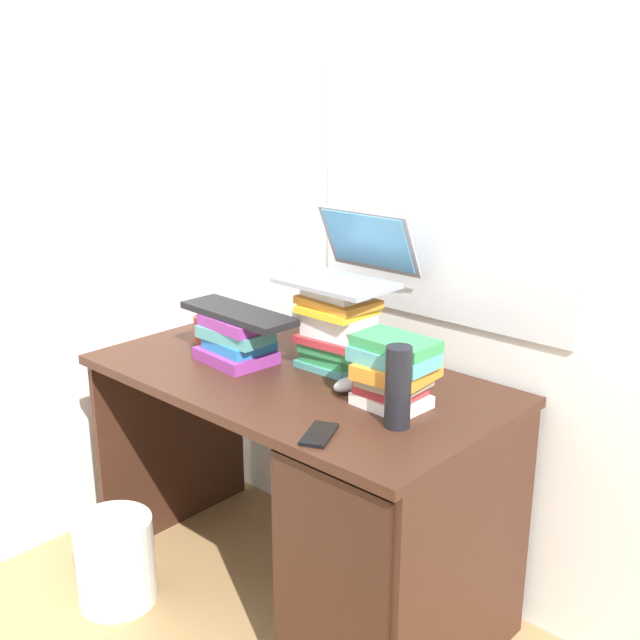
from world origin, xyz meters
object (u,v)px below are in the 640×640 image
book_stack_tall (336,327)px  book_stack_keyboard_riser (236,340)px  mug (205,329)px  cell_phone (319,434)px  laptop (350,265)px  computer_mouse (348,385)px  book_stack_side (394,371)px  water_bottle (398,387)px  desk (371,519)px  wastebasket (115,560)px  keyboard (238,313)px

book_stack_tall → book_stack_keyboard_riser: (-0.27, -0.17, -0.06)m
mug → cell_phone: (0.78, -0.27, -0.04)m
book_stack_keyboard_riser → laptop: size_ratio=0.71×
book_stack_tall → mug: book_stack_tall is taller
book_stack_keyboard_riser → computer_mouse: size_ratio=2.36×
book_stack_keyboard_riser → laptop: 0.43m
book_stack_side → water_bottle: (0.08, -0.09, 0.00)m
desk → book_stack_tall: size_ratio=4.90×
mug → cell_phone: mug is taller
book_stack_keyboard_riser → cell_phone: size_ratio=1.81×
book_stack_tall → book_stack_keyboard_riser: 0.33m
book_stack_side → wastebasket: size_ratio=0.77×
desk → laptop: 0.76m
cell_phone → wastebasket: size_ratio=0.46×
wastebasket → mug: bearing=94.7°
book_stack_keyboard_riser → book_stack_side: bearing=4.4°
book_stack_tall → keyboard: 0.31m
computer_mouse → water_bottle: size_ratio=0.48×
book_stack_side → wastebasket: (-0.77, -0.44, -0.73)m
computer_mouse → desk: bearing=-17.4°
computer_mouse → mug: 0.64m
computer_mouse → wastebasket: computer_mouse is taller
keyboard → computer_mouse: size_ratio=4.04×
keyboard → water_bottle: water_bottle is taller
book_stack_keyboard_riser → laptop: laptop is taller
water_bottle → book_stack_keyboard_riser: bearing=176.1°
book_stack_keyboard_riser → keyboard: size_ratio=0.58×
computer_mouse → cell_phone: 0.31m
computer_mouse → wastebasket: 0.98m
mug → wastebasket: size_ratio=0.38×
laptop → water_bottle: laptop is taller
mug → computer_mouse: bearing=0.4°
computer_mouse → water_bottle: water_bottle is taller
laptop → wastebasket: 1.22m
book_stack_keyboard_riser → cell_phone: 0.61m
water_bottle → book_stack_side: bearing=131.8°
book_stack_tall → book_stack_side: bearing=-21.2°
book_stack_keyboard_riser → book_stack_side: 0.59m
book_stack_tall → cell_phone: size_ratio=1.94×
mug → cell_phone: 0.83m
keyboard → computer_mouse: 0.44m
keyboard → laptop: bearing=43.3°
computer_mouse → wastebasket: size_ratio=0.35×
book_stack_tall → computer_mouse: 0.22m
laptop → keyboard: size_ratio=0.83×
book_stack_tall → mug: (-0.48, -0.12, -0.08)m
wastebasket → book_stack_tall: bearing=51.4°
book_stack_tall → mug: bearing=-165.9°
book_stack_tall → computer_mouse: size_ratio=2.54×
book_stack_keyboard_riser → cell_phone: bearing=-21.9°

